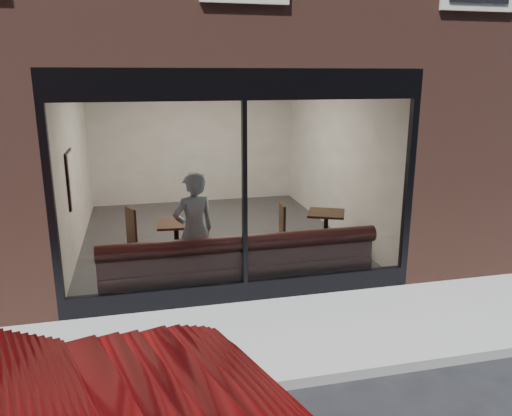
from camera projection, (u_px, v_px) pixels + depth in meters
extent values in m
plane|color=black|center=(287.00, 385.00, 5.18)|extent=(120.00, 120.00, 0.00)
cube|color=gray|center=(263.00, 337.00, 6.12)|extent=(40.00, 2.00, 0.01)
cube|color=gray|center=(289.00, 382.00, 5.12)|extent=(40.00, 0.10, 0.12)
cube|color=#553026|center=(30.00, 143.00, 11.44)|extent=(2.50, 12.00, 3.20)
cube|color=#553026|center=(336.00, 134.00, 13.13)|extent=(2.50, 12.00, 3.20)
cube|color=#553026|center=(182.00, 127.00, 15.11)|extent=(5.00, 6.00, 3.20)
plane|color=#2D2D30|center=(214.00, 236.00, 9.88)|extent=(6.00, 6.00, 0.00)
plane|color=white|center=(210.00, 71.00, 9.06)|extent=(6.00, 6.00, 0.00)
plane|color=beige|center=(194.00, 139.00, 12.28)|extent=(5.00, 0.00, 5.00)
plane|color=beige|center=(74.00, 163.00, 8.91)|extent=(0.00, 6.00, 6.00)
plane|color=beige|center=(334.00, 153.00, 10.03)|extent=(0.00, 6.00, 6.00)
cube|color=black|center=(245.00, 291.00, 7.07)|extent=(5.00, 0.10, 0.30)
cube|color=black|center=(244.00, 84.00, 6.34)|extent=(5.00, 0.10, 0.40)
cube|color=black|center=(245.00, 195.00, 6.71)|extent=(0.06, 0.10, 2.50)
plane|color=white|center=(245.00, 196.00, 6.68)|extent=(4.80, 0.00, 4.80)
cube|color=#3B1515|center=(239.00, 275.00, 7.43)|extent=(4.00, 0.55, 0.45)
imported|color=#93AEC0|center=(194.00, 231.00, 7.35)|extent=(0.75, 0.61, 1.78)
cube|color=black|center=(176.00, 224.00, 8.21)|extent=(0.64, 0.64, 0.04)
cube|color=black|center=(326.00, 213.00, 8.85)|extent=(0.83, 0.83, 0.04)
cube|color=black|center=(122.00, 250.00, 8.47)|extent=(0.49, 0.49, 0.04)
cube|color=black|center=(271.00, 243.00, 8.83)|extent=(0.51, 0.51, 0.04)
cube|color=white|center=(72.00, 179.00, 8.20)|extent=(0.02, 0.66, 0.87)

